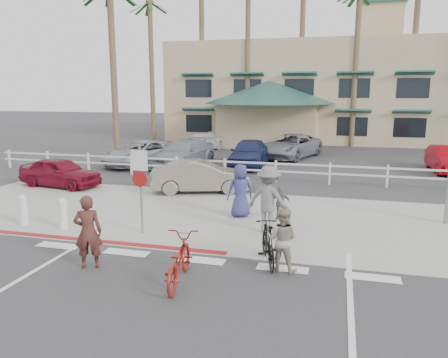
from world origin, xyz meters
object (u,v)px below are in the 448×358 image
(car_red_compact, at_px, (60,172))
(bike_black, at_px, (268,243))
(sign_post, at_px, (141,185))
(car_white_sedan, at_px, (200,176))
(bike_red, at_px, (178,260))

(car_red_compact, bearing_deg, bike_black, -113.88)
(sign_post, bearing_deg, car_white_sedan, 89.91)
(car_white_sedan, bearing_deg, sign_post, 161.19)
(sign_post, bearing_deg, bike_red, -52.62)
(car_red_compact, bearing_deg, bike_red, -124.88)
(bike_black, distance_m, car_white_sedan, 7.89)
(bike_black, height_order, car_red_compact, car_red_compact)
(car_white_sedan, bearing_deg, bike_red, 176.07)
(sign_post, bearing_deg, bike_black, -19.25)
(bike_black, bearing_deg, sign_post, -37.20)
(bike_red, xyz_separation_m, bike_black, (1.68, 1.55, 0.00))
(car_white_sedan, relative_size, car_red_compact, 1.08)
(bike_red, distance_m, car_red_compact, 11.57)
(bike_black, bearing_deg, bike_red, 24.74)
(bike_red, distance_m, car_white_sedan, 8.70)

